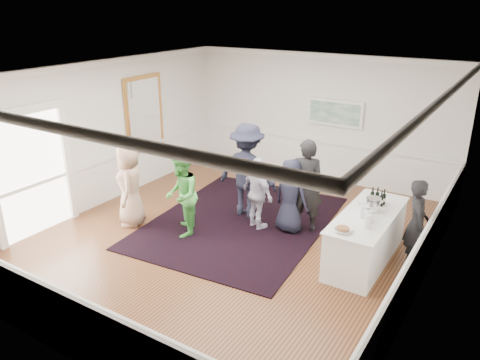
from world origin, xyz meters
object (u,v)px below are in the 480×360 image
Objects in this scene: guest_green at (182,195)px; guest_dark_a at (247,171)px; bartender at (417,223)px; guest_navy at (291,196)px; guest_tan at (130,185)px; ice_bucket at (373,205)px; nut_bowl at (343,230)px; guest_dark_b at (306,185)px; guest_lilac at (258,194)px; serving_table at (366,237)px.

guest_dark_a reaches higher than guest_green.
bartender is 1.05× the size of guest_navy.
guest_tan is 3.26m from guest_navy.
ice_bucket is at bearing 67.43° from guest_tan.
guest_dark_a is 3.00m from nut_bowl.
ice_bucket is at bearing 147.48° from guest_dark_b.
bartender is 4.32m from guest_green.
guest_green is 2.45m from guest_dark_b.
guest_lilac is at bearing 32.10° from guest_navy.
guest_lilac reaches higher than serving_table.
serving_table is 1.42× the size of bartender.
guest_dark_a is 1.35m from guest_dark_b.
nut_bowl is at bearing 114.78° from guest_dark_b.
guest_green is 0.87× the size of guest_dark_b.
guest_green reaches higher than ice_bucket.
guest_navy is 1.96m from nut_bowl.
guest_green is at bearing 66.20° from guest_lilac.
nut_bowl is at bearing 148.26° from guest_dark_a.
guest_dark_a reaches higher than ice_bucket.
guest_green is at bearing 63.50° from guest_dark_a.
serving_table is at bearing 178.66° from guest_navy.
bartender is (0.75, 0.31, 0.34)m from serving_table.
serving_table is 1.35× the size of guest_green.
guest_dark_b is at bearing 165.07° from ice_bucket.
guest_green is 2.15m from guest_navy.
guest_tan is 2.61m from guest_lilac.
serving_table is at bearing -96.93° from ice_bucket.
guest_navy is at bearing 141.30° from nut_bowl.
guest_dark_b is at bearing 93.21° from guest_green.
guest_green is (1.18, 0.20, -0.03)m from guest_tan.
guest_dark_b is 1.51m from ice_bucket.
bartender is 3.55m from guest_dark_a.
guest_dark_b is (1.95, 1.47, 0.12)m from guest_green.
guest_dark_b reaches higher than bartender.
nut_bowl is at bearing 57.00° from guest_green.
guest_dark_b is 6.76× the size of nut_bowl.
guest_tan is 3.56m from guest_dark_b.
guest_dark_a reaches higher than guest_tan.
bartender reaches higher than guest_lilac.
guest_green reaches higher than bartender.
guest_green is 6.42× the size of ice_bucket.
guest_green is 1.10× the size of guest_lilac.
bartender is at bearing 172.70° from guest_dark_a.
guest_navy is (0.61, 0.25, 0.00)m from guest_lilac.
guest_tan reaches higher than guest_navy.
guest_dark_a is 1.34× the size of guest_navy.
bartender is at bearing 22.25° from serving_table.
serving_table is 2.89m from guest_dark_a.
guest_lilac is (-2.27, 0.09, 0.30)m from serving_table.
nut_bowl is at bearing -98.84° from serving_table.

